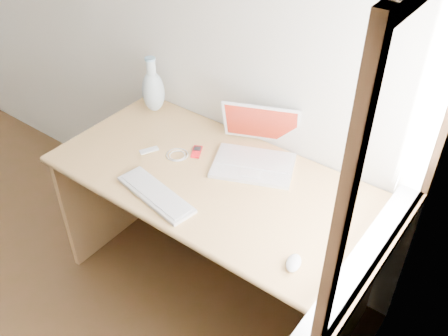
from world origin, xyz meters
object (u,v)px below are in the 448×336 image
Objects in this scene: laptop at (260,152)px; vase at (153,90)px; desk at (223,202)px; external_keyboard at (156,194)px.

vase is at bearing 153.41° from laptop.
external_keyboard reaches higher than desk.
external_keyboard is at bearing -107.00° from desk.
laptop is at bearing 74.81° from external_keyboard.
desk is 3.37× the size of laptop.
laptop is 1.43× the size of vase.
vase reaches higher than external_keyboard.
desk is at bearing -16.29° from vase.
external_keyboard is 0.70m from vase.
laptop is at bearing 47.15° from desk.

